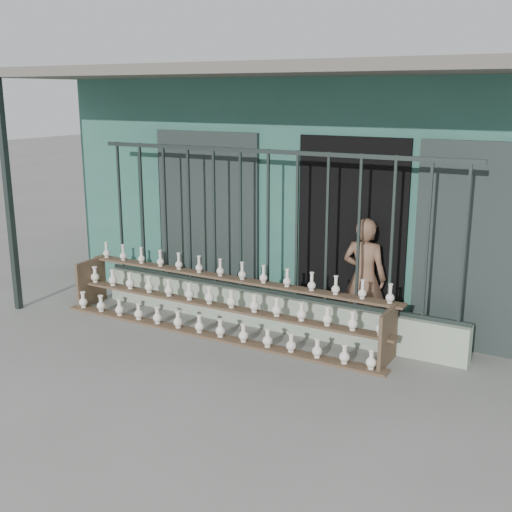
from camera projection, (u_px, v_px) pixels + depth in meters
The scene contains 6 objects.
ground at pixel (212, 363), 7.09m from camera, with size 60.00×60.00×0.00m, color slate.
workshop_building at pixel (355, 175), 10.26m from camera, with size 7.40×6.60×3.21m.
parapet_wall at pixel (268, 310), 8.13m from camera, with size 5.00×0.20×0.45m, color #9AAB93.
security_fence at pixel (268, 223), 7.85m from camera, with size 5.00×0.04×1.80m.
shelf_rack at pixel (220, 303), 7.96m from camera, with size 4.50×0.68×0.85m.
elderly_woman at pixel (364, 278), 7.73m from camera, with size 0.54×0.35×1.47m, color brown.
Camera 1 is at (3.65, -5.49, 2.90)m, focal length 45.00 mm.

